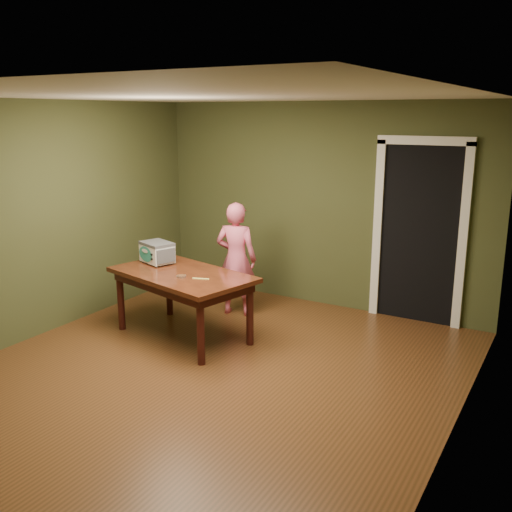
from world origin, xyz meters
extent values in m
plane|color=#5A3219|center=(0.00, 0.00, 0.00)|extent=(5.00, 5.00, 0.00)
cube|color=#3C4424|center=(0.00, 2.50, 1.30)|extent=(4.50, 0.02, 2.60)
cube|color=#3C4424|center=(-2.25, 0.00, 1.30)|extent=(0.02, 5.00, 2.60)
cube|color=#3C4424|center=(2.25, 0.00, 1.30)|extent=(0.02, 5.00, 2.60)
cube|color=white|center=(0.00, 0.00, 2.60)|extent=(4.50, 5.00, 0.02)
cube|color=black|center=(1.30, 2.80, 1.05)|extent=(0.90, 0.60, 2.10)
cube|color=black|center=(1.30, 2.48, 1.05)|extent=(0.90, 0.02, 2.10)
cube|color=white|center=(0.80, 2.47, 1.05)|extent=(0.10, 0.06, 2.20)
cube|color=white|center=(1.80, 2.47, 1.05)|extent=(0.10, 0.06, 2.20)
cube|color=white|center=(1.30, 2.47, 2.15)|extent=(1.10, 0.06, 0.10)
cube|color=#35160C|center=(-0.79, 0.63, 0.72)|extent=(1.76, 1.24, 0.05)
cube|color=black|center=(-0.79, 0.63, 0.65)|extent=(1.62, 1.10, 0.10)
cylinder|color=black|center=(-1.55, 0.46, 0.35)|extent=(0.08, 0.08, 0.70)
cylinder|color=black|center=(-1.39, 1.14, 0.35)|extent=(0.08, 0.08, 0.70)
cylinder|color=black|center=(-0.19, 0.13, 0.35)|extent=(0.08, 0.08, 0.70)
cylinder|color=black|center=(-0.03, 0.81, 0.35)|extent=(0.08, 0.08, 0.70)
cylinder|color=#4C4F54|center=(-1.47, 0.78, 0.76)|extent=(0.03, 0.03, 0.02)
cylinder|color=#4C4F54|center=(-1.40, 0.97, 0.76)|extent=(0.03, 0.03, 0.02)
cylinder|color=#4C4F54|center=(-1.18, 0.67, 0.76)|extent=(0.03, 0.03, 0.02)
cylinder|color=#4C4F54|center=(-1.11, 0.87, 0.76)|extent=(0.03, 0.03, 0.02)
cube|color=white|center=(-1.29, 0.82, 0.87)|extent=(0.44, 0.38, 0.21)
cube|color=#4C4F54|center=(-1.29, 0.82, 0.98)|extent=(0.45, 0.38, 0.03)
cube|color=#4C4F54|center=(-1.47, 0.89, 0.87)|extent=(0.10, 0.23, 0.16)
cube|color=#4C4F54|center=(-1.11, 0.76, 0.87)|extent=(0.10, 0.23, 0.16)
ellipsoid|color=teal|center=(-1.37, 0.70, 0.87)|extent=(0.27, 0.10, 0.18)
cylinder|color=black|center=(-1.23, 0.65, 0.89)|extent=(0.03, 0.02, 0.03)
cylinder|color=black|center=(-1.23, 0.65, 0.84)|extent=(0.02, 0.02, 0.02)
cylinder|color=silver|center=(-0.68, 0.48, 0.76)|extent=(0.10, 0.10, 0.02)
cylinder|color=#52301B|center=(-0.68, 0.48, 0.77)|extent=(0.09, 0.09, 0.01)
cube|color=#EEE767|center=(-0.46, 0.53, 0.75)|extent=(0.18, 0.08, 0.01)
imported|color=#E65F7F|center=(-0.68, 1.59, 0.71)|extent=(0.58, 0.45, 1.41)
camera|label=1|loc=(2.94, -4.16, 2.45)|focal=40.00mm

